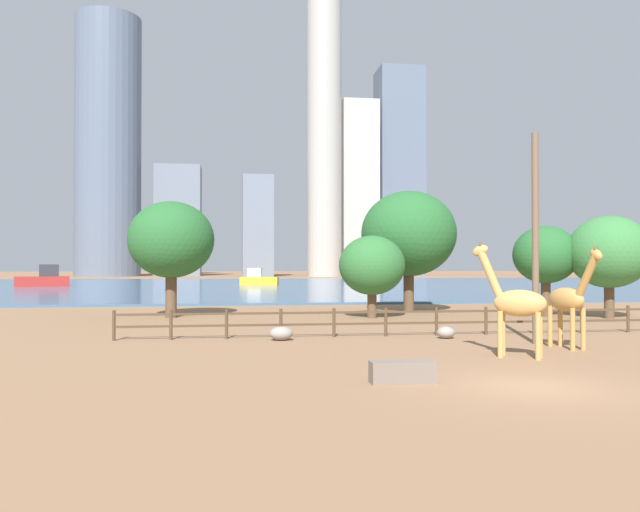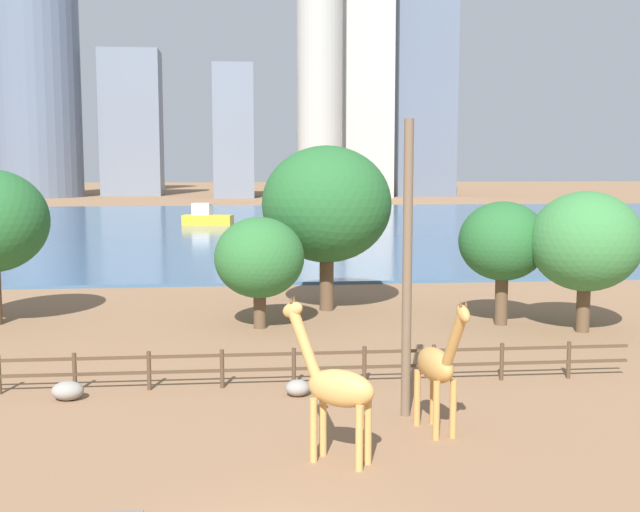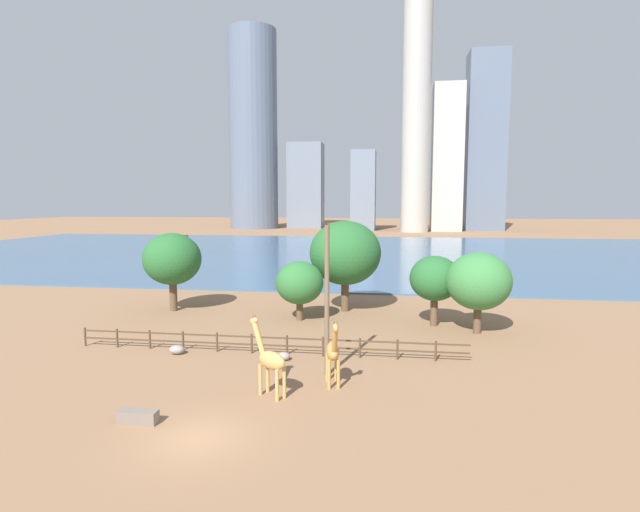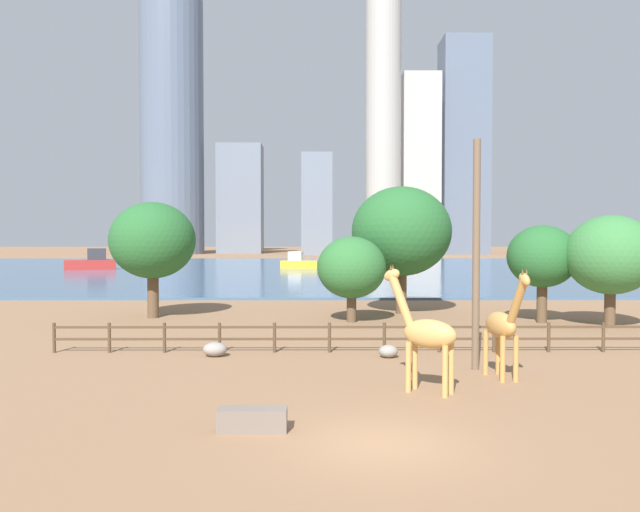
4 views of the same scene
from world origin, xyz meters
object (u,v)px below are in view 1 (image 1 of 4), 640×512
tree_left_large (372,266)px  boat_ferry (44,279)px  feeding_trough (402,372)px  tree_left_small (546,255)px  tree_center_broad (171,240)px  giraffe_companion (569,300)px  utility_pole (535,238)px  boat_sailboat (258,279)px  giraffe_tall (516,303)px  tree_right_small (409,234)px  boulder_near_fence (281,333)px  boulder_by_pole (446,332)px  tree_right_tall (609,252)px

tree_left_large → boat_ferry: bearing=122.8°
feeding_trough → tree_left_small: 25.29m
tree_center_broad → tree_left_large: bearing=-9.5°
giraffe_companion → utility_pole: utility_pole is taller
boat_sailboat → tree_left_small: bearing=-61.7°
boat_sailboat → giraffe_tall: bearing=-72.1°
tree_right_small → boat_ferry: size_ratio=1.12×
boulder_near_fence → feeding_trough: 10.38m
boulder_by_pole → tree_left_small: tree_left_small is taller
boulder_by_pole → tree_right_small: (2.55, 14.82, 5.09)m
tree_left_large → tree_left_small: bearing=-1.7°
tree_right_tall → boulder_near_fence: bearing=-158.2°
feeding_trough → tree_center_broad: 24.49m
giraffe_companion → feeding_trough: size_ratio=2.22×
tree_right_tall → tree_right_small: 12.52m
tree_center_broad → tree_right_tall: size_ratio=1.15×
boulder_near_fence → giraffe_companion: bearing=-21.2°
giraffe_tall → tree_left_small: 18.93m
utility_pole → boat_sailboat: size_ratio=1.45×
utility_pole → boat_ferry: 77.24m
feeding_trough → tree_right_tall: 25.85m
giraffe_tall → tree_center_broad: tree_center_broad is taller
giraffe_tall → tree_right_small: 20.97m
utility_pole → tree_left_large: (-3.98, 13.04, -1.16)m
boulder_near_fence → tree_left_small: 20.49m
tree_left_large → boat_ferry: tree_left_large is taller
tree_right_small → boat_sailboat: tree_right_small is taller
tree_left_large → tree_right_small: tree_right_small is taller
giraffe_tall → tree_center_broad: bearing=-20.0°
boulder_by_pole → feeding_trough: feeding_trough is taller
utility_pole → tree_center_broad: size_ratio=1.22×
giraffe_tall → utility_pole: utility_pole is taller
tree_right_tall → feeding_trough: bearing=-134.5°
tree_left_large → tree_right_small: 5.78m
giraffe_companion → feeding_trough: giraffe_companion is taller
boat_ferry → tree_center_broad: bearing=96.1°
boat_ferry → utility_pole: bearing=102.7°
tree_left_small → tree_right_small: tree_right_small is taller
boulder_near_fence → tree_left_large: 12.56m
giraffe_tall → tree_left_large: size_ratio=0.82×
boat_sailboat → giraffe_companion: bearing=-69.6°
feeding_trough → boat_sailboat: (-0.95, 78.22, 0.75)m
utility_pole → boat_ferry: bearing=120.0°
boulder_near_fence → boulder_by_pole: 7.28m
boulder_by_pole → tree_center_broad: bearing=135.8°
boat_sailboat → boulder_near_fence: bearing=-78.3°
tree_right_tall → tree_right_small: size_ratio=0.75×
giraffe_companion → utility_pole: bearing=-173.2°
boulder_near_fence → feeding_trough: same height
giraffe_tall → tree_center_broad: (-13.67, 18.54, 2.84)m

